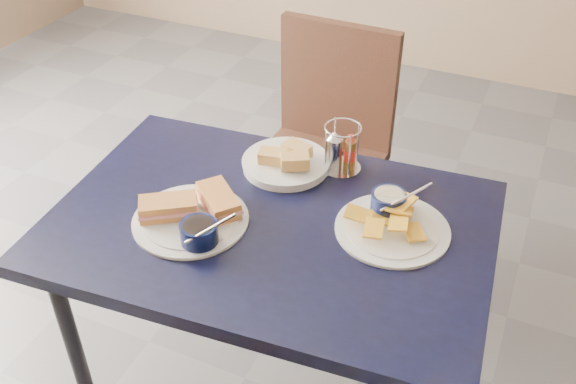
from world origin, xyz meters
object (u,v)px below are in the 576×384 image
at_px(sandwich_plate, 194,215).
at_px(plantain_plate, 391,219).
at_px(bread_basket, 286,162).
at_px(condiment_caddy, 340,151).
at_px(dining_table, 271,243).
at_px(chair_far, 325,136).

height_order(sandwich_plate, plantain_plate, same).
relative_size(bread_basket, condiment_caddy, 1.75).
distance_m(dining_table, plantain_plate, 0.31).
bearing_deg(bread_basket, chair_far, 99.22).
height_order(plantain_plate, condiment_caddy, condiment_caddy).
bearing_deg(plantain_plate, bread_basket, 160.29).
bearing_deg(sandwich_plate, condiment_caddy, 56.31).
bearing_deg(dining_table, plantain_plate, 21.01).
distance_m(dining_table, chair_far, 0.79).
bearing_deg(condiment_caddy, plantain_plate, -41.75).
bearing_deg(condiment_caddy, bread_basket, -156.08).
distance_m(sandwich_plate, plantain_plate, 0.48).
bearing_deg(chair_far, sandwich_plate, -91.69).
xyz_separation_m(sandwich_plate, bread_basket, (0.11, 0.31, -0.00)).
bearing_deg(bread_basket, dining_table, -75.75).
distance_m(sandwich_plate, bread_basket, 0.33).
bearing_deg(plantain_plate, condiment_caddy, 138.25).
xyz_separation_m(chair_far, plantain_plate, (0.42, -0.65, 0.24)).
xyz_separation_m(dining_table, plantain_plate, (0.28, 0.11, 0.09)).
distance_m(plantain_plate, bread_basket, 0.35).
bearing_deg(condiment_caddy, sandwich_plate, -123.69).
bearing_deg(condiment_caddy, dining_table, -104.95).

